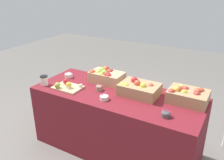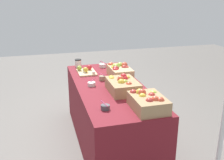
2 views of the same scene
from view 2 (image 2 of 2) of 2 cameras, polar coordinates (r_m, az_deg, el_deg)
The scene contains 11 objects.
ground_plane at distance 3.48m, azimuth -0.48°, elevation -12.66°, with size 10.00×10.00×0.00m, color slate.
table at distance 3.30m, azimuth -0.50°, elevation -7.17°, with size 1.90×0.76×0.74m, color maroon.
apple_crate_left at distance 2.54m, azimuth 7.54°, elevation -4.51°, with size 0.39×0.29×0.17m.
apple_crate_middle at distance 2.94m, azimuth 2.21°, elevation -1.06°, with size 0.42×0.30×0.18m.
apple_crate_right at distance 3.41m, azimuth 1.52°, elevation 1.91°, with size 0.40×0.24×0.18m.
cutting_board_front at distance 3.63m, azimuth -5.49°, elevation 1.95°, with size 0.33×0.23×0.09m.
sample_bowl_near at distance 3.14m, azimuth -4.30°, elevation -0.84°, with size 0.09×0.09×0.09m.
sample_bowl_mid at distance 3.87m, azimuth -2.00°, elevation 3.05°, with size 0.10×0.10×0.11m.
sample_bowl_far at distance 3.32m, azimuth -2.07°, elevation 0.43°, with size 0.08×0.09×0.10m.
sample_bowl_extra at distance 2.53m, azimuth -1.42°, elevation -5.70°, with size 0.09×0.09×0.09m.
coffee_cup at distance 3.89m, azimuth -7.10°, elevation 3.50°, with size 0.09×0.09×0.11m.
Camera 2 is at (2.87, -0.76, 1.81)m, focal length 43.64 mm.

